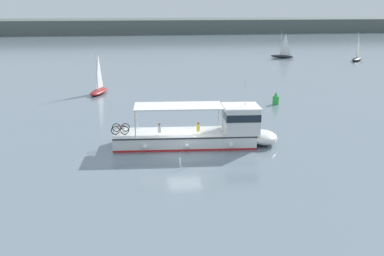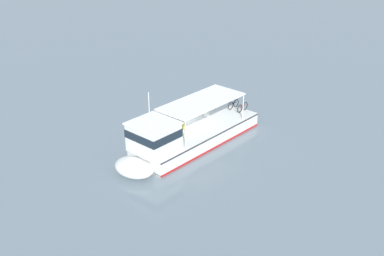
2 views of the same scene
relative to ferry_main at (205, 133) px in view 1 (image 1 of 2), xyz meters
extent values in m
plane|color=slate|center=(-1.82, -1.59, -1.01)|extent=(400.00, 400.00, 0.00)
cube|color=#515B56|center=(-1.82, 146.40, 1.44)|extent=(400.00, 28.00, 4.90)
cube|color=white|center=(-1.61, 0.13, -0.46)|extent=(11.02, 4.03, 1.10)
ellipsoid|color=white|center=(4.57, -0.35, -0.46)|extent=(2.42, 3.11, 1.01)
cube|color=red|center=(-1.61, 0.13, -0.91)|extent=(11.02, 4.07, 0.16)
cube|color=#2D2D33|center=(-1.61, 0.13, 0.01)|extent=(11.02, 4.09, 0.10)
cube|color=white|center=(2.77, -0.21, 1.04)|extent=(2.80, 2.91, 1.90)
cube|color=#19232D|center=(2.77, -0.21, 1.37)|extent=(2.85, 2.98, 0.56)
cube|color=white|center=(2.77, -0.21, 2.05)|extent=(2.98, 3.09, 0.12)
cube|color=white|center=(-2.06, 0.16, 2.14)|extent=(6.91, 3.45, 0.10)
cylinder|color=silver|center=(1.28, 1.27, 1.09)|extent=(0.08, 0.08, 2.00)
cylinder|color=silver|center=(1.07, -1.44, 1.09)|extent=(0.08, 0.08, 2.00)
cylinder|color=silver|center=(-5.20, 1.77, 1.09)|extent=(0.08, 0.08, 2.00)
cylinder|color=silver|center=(-5.41, -0.94, 1.09)|extent=(0.08, 0.08, 2.00)
cylinder|color=silver|center=(3.07, -0.23, 3.21)|extent=(0.06, 0.06, 2.20)
sphere|color=white|center=(1.64, -1.91, -0.52)|extent=(0.36, 0.36, 0.36)
sphere|color=white|center=(-1.65, -1.65, -0.52)|extent=(0.36, 0.36, 0.36)
sphere|color=white|center=(-4.74, -1.41, -0.52)|extent=(0.36, 0.36, 0.36)
torus|color=black|center=(-6.11, 0.93, 0.42)|extent=(0.66, 0.11, 0.66)
torus|color=black|center=(-6.81, 0.99, 0.42)|extent=(0.66, 0.11, 0.66)
cylinder|color=maroon|center=(-6.46, 0.96, 0.54)|extent=(0.70, 0.11, 0.06)
torus|color=black|center=(-6.18, 0.03, 0.42)|extent=(0.66, 0.11, 0.66)
torus|color=black|center=(-6.88, 0.09, 0.42)|extent=(0.66, 0.11, 0.66)
cylinder|color=#232328|center=(-6.53, 0.06, 0.54)|extent=(0.70, 0.11, 0.06)
cube|color=white|center=(-3.59, -0.46, 0.55)|extent=(0.24, 0.34, 0.52)
sphere|color=#9E7051|center=(-3.59, -0.46, 0.92)|extent=(0.20, 0.20, 0.20)
cube|color=yellow|center=(-0.63, -0.49, 0.55)|extent=(0.24, 0.34, 0.52)
sphere|color=#9E7051|center=(-0.63, -0.49, 0.92)|extent=(0.20, 0.20, 0.20)
ellipsoid|color=#232328|center=(25.90, 57.82, -0.71)|extent=(4.70, 3.97, 0.60)
cylinder|color=silver|center=(25.65, 58.00, 1.99)|extent=(0.08, 0.08, 4.80)
pyramid|color=white|center=(26.36, 57.52, 1.68)|extent=(1.41, 1.05, 4.08)
ellipsoid|color=maroon|center=(-9.13, 23.11, -0.71)|extent=(2.74, 5.00, 0.60)
cylinder|color=silver|center=(-9.22, 22.82, 1.99)|extent=(0.08, 0.08, 4.80)
pyramid|color=white|center=(-9.00, 23.64, 1.68)|extent=(0.55, 1.64, 4.08)
ellipsoid|color=#232328|center=(38.33, 50.76, -0.71)|extent=(4.21, 4.54, 0.60)
cylinder|color=silver|center=(38.13, 50.53, 1.99)|extent=(0.08, 0.08, 4.80)
pyramid|color=white|center=(38.67, 51.19, 1.68)|extent=(1.16, 1.32, 4.08)
cylinder|color=green|center=(10.33, 14.14, -0.56)|extent=(0.70, 0.70, 0.90)
cone|color=green|center=(10.33, 14.14, 0.14)|extent=(0.42, 0.42, 0.50)
camera|label=1|loc=(-6.20, -35.22, 9.79)|focal=44.62mm
camera|label=2|loc=(23.45, 18.77, 14.88)|focal=44.20mm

